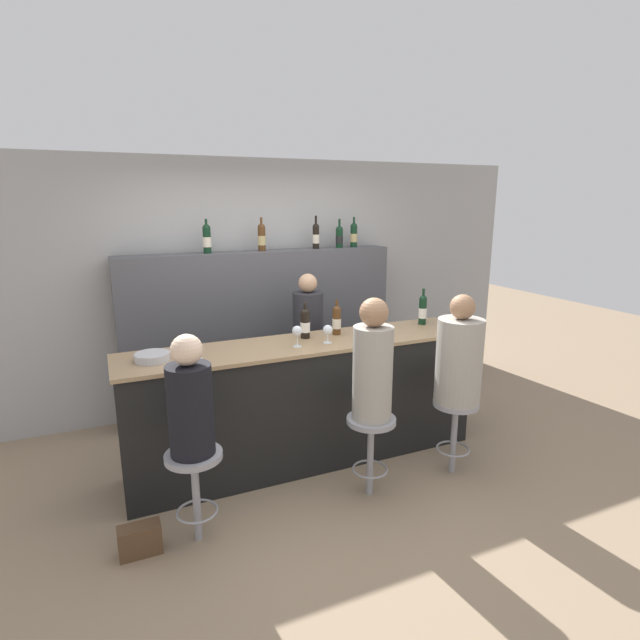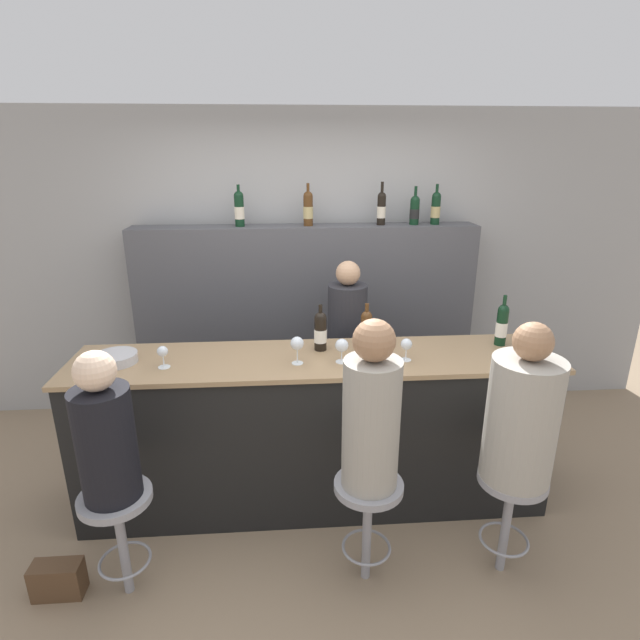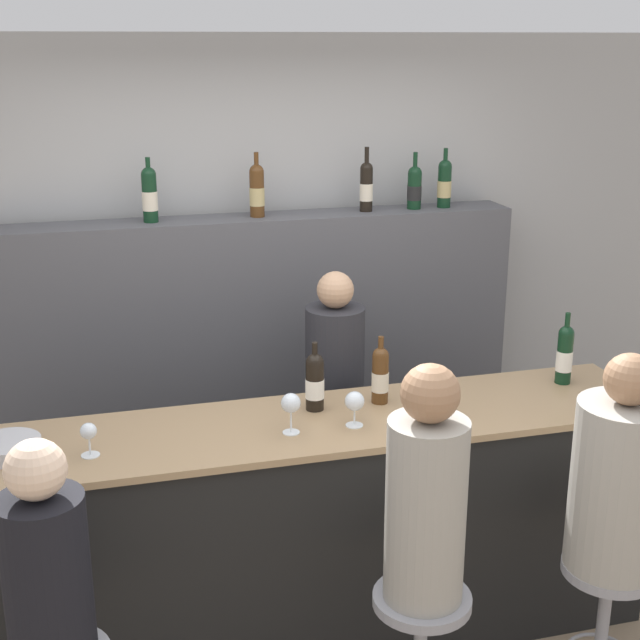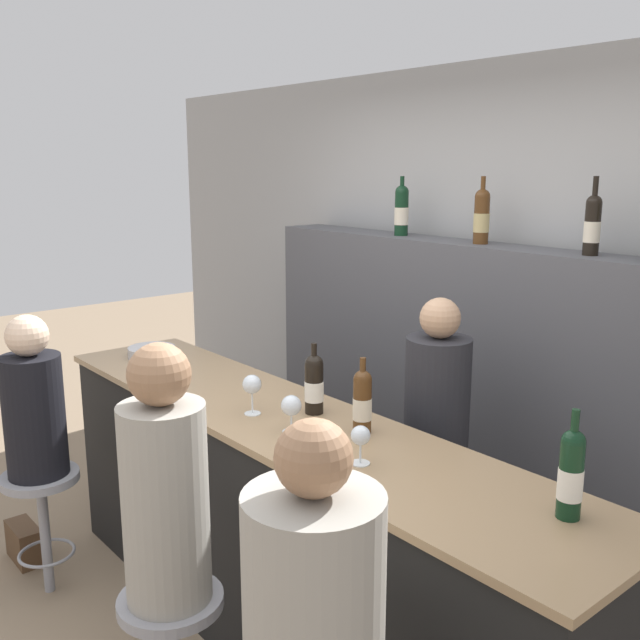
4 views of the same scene
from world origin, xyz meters
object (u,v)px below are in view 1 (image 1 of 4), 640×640
at_px(wine_bottle_backbar_1, 262,237).
at_px(bar_stool_middle, 371,435).
at_px(wine_bottle_backbar_3, 339,237).
at_px(bartender, 308,357).
at_px(guest_seated_left, 190,402).
at_px(bar_stool_right, 455,417).
at_px(wine_bottle_counter_0, 305,323).
at_px(bar_stool_left, 195,472).
at_px(guest_seated_middle, 373,365).
at_px(wine_glass_1, 297,331).
at_px(wine_glass_2, 328,330).
at_px(metal_bowl, 152,357).
at_px(wine_bottle_backbar_4, 354,235).
at_px(wine_bottle_backbar_0, 207,238).
at_px(wine_bottle_backbar_2, 316,236).
at_px(guest_seated_right, 459,357).
at_px(wine_bottle_counter_1, 337,320).
at_px(wine_glass_0, 197,347).
at_px(handbag, 140,540).
at_px(wine_glass_3, 370,326).
at_px(wine_bottle_counter_2, 423,310).

xyz_separation_m(wine_bottle_backbar_1, bar_stool_middle, (0.21, -1.90, -1.33)).
xyz_separation_m(wine_bottle_backbar_3, bartender, (-0.61, -0.59, -1.10)).
relative_size(guest_seated_left, bar_stool_right, 1.25).
xyz_separation_m(wine_bottle_counter_0, wine_bottle_backbar_1, (-0.02, 1.10, 0.64)).
bearing_deg(bar_stool_left, guest_seated_middle, -0.00).
relative_size(wine_bottle_backbar_1, wine_glass_1, 1.96).
relative_size(wine_bottle_backbar_3, wine_glass_1, 1.80).
xyz_separation_m(wine_glass_1, bar_stool_right, (1.12, -0.59, -0.69)).
distance_m(wine_glass_2, metal_bowl, 1.36).
bearing_deg(wine_bottle_backbar_4, wine_bottle_counter_0, -133.04).
bearing_deg(wine_bottle_backbar_0, wine_bottle_backbar_3, -0.00).
distance_m(bar_stool_left, bar_stool_right, 2.07).
height_order(wine_bottle_backbar_2, bar_stool_right, wine_bottle_backbar_2).
distance_m(bar_stool_middle, guest_seated_right, 0.93).
distance_m(wine_bottle_backbar_3, bar_stool_right, 2.31).
height_order(wine_bottle_backbar_1, wine_glass_1, wine_bottle_backbar_1).
xyz_separation_m(wine_bottle_counter_1, wine_bottle_backbar_4, (0.73, 1.10, 0.64)).
height_order(wine_bottle_backbar_0, wine_glass_1, wine_bottle_backbar_0).
bearing_deg(wine_glass_2, wine_bottle_backbar_1, 95.70).
height_order(wine_bottle_backbar_3, guest_seated_middle, wine_bottle_backbar_3).
xyz_separation_m(wine_bottle_backbar_2, bartender, (-0.34, -0.59, -1.11)).
bearing_deg(wine_bottle_counter_0, wine_glass_0, -167.52).
xyz_separation_m(wine_bottle_backbar_3, bar_stool_middle, (-0.66, -1.90, -1.31)).
height_order(bar_stool_middle, guest_seated_right, guest_seated_right).
relative_size(wine_bottle_counter_1, wine_glass_2, 2.02).
distance_m(bar_stool_right, handbag, 2.46).
bearing_deg(guest_seated_right, bar_stool_middle, 180.00).
bearing_deg(wine_glass_3, wine_bottle_backbar_4, 68.34).
height_order(guest_seated_left, handbag, guest_seated_left).
height_order(wine_bottle_backbar_2, bartender, wine_bottle_backbar_2).
height_order(bar_stool_middle, guest_seated_middle, guest_seated_middle).
bearing_deg(guest_seated_right, guest_seated_left, 180.00).
xyz_separation_m(wine_bottle_backbar_4, handbag, (-2.48, -1.90, -1.72)).
relative_size(wine_glass_0, guest_seated_middle, 0.15).
distance_m(wine_bottle_counter_2, wine_bottle_backbar_1, 1.74).
height_order(wine_bottle_backbar_2, guest_seated_right, wine_bottle_backbar_2).
bearing_deg(wine_bottle_backbar_0, wine_bottle_counter_0, -62.76).
xyz_separation_m(wine_bottle_backbar_2, bar_stool_middle, (-0.38, -1.90, -1.33)).
bearing_deg(wine_glass_1, wine_glass_3, 0.00).
xyz_separation_m(bar_stool_left, handbag, (-0.36, -0.00, -0.39)).
relative_size(wine_glass_1, guest_seated_left, 0.22).
bearing_deg(wine_bottle_backbar_3, wine_bottle_backbar_2, -180.00).
bearing_deg(bar_stool_right, handbag, -180.00).
bearing_deg(wine_glass_0, guest_seated_middle, -27.64).
height_order(wine_bottle_counter_1, metal_bowl, wine_bottle_counter_1).
distance_m(wine_bottle_counter_0, wine_glass_2, 0.24).
distance_m(wine_glass_1, wine_glass_3, 0.66).
height_order(wine_bottle_backbar_0, wine_bottle_backbar_3, wine_bottle_backbar_0).
distance_m(wine_glass_0, guest_seated_left, 0.64).
bearing_deg(metal_bowl, guest_seated_left, -78.16).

